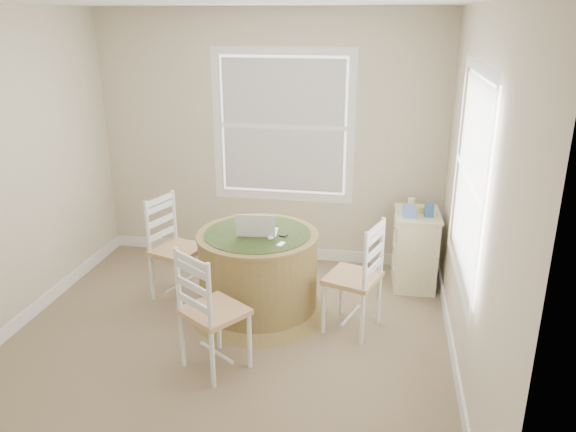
% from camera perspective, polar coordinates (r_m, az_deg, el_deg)
% --- Properties ---
extents(room, '(3.64, 3.64, 2.64)m').
position_cam_1_polar(room, '(4.26, -4.24, 3.13)').
color(room, '#857354').
rests_on(room, ground).
extents(round_table, '(1.23, 1.23, 0.76)m').
position_cam_1_polar(round_table, '(4.95, -3.05, -5.45)').
color(round_table, olive).
rests_on(round_table, ground).
extents(chair_left, '(0.51, 0.53, 0.95)m').
position_cam_1_polar(chair_left, '(5.28, -11.15, -3.37)').
color(chair_left, white).
rests_on(chair_left, ground).
extents(chair_near, '(0.57, 0.57, 0.95)m').
position_cam_1_polar(chair_near, '(4.19, -7.49, -9.52)').
color(chair_near, white).
rests_on(chair_near, ground).
extents(chair_right, '(0.52, 0.53, 0.95)m').
position_cam_1_polar(chair_right, '(4.68, 6.58, -6.21)').
color(chair_right, white).
rests_on(chair_right, ground).
extents(laptop, '(0.35, 0.32, 0.23)m').
position_cam_1_polar(laptop, '(4.78, -3.13, -1.52)').
color(laptop, white).
rests_on(laptop, round_table).
extents(mouse, '(0.08, 0.11, 0.03)m').
position_cam_1_polar(mouse, '(4.70, -1.74, -2.16)').
color(mouse, white).
rests_on(mouse, round_table).
extents(phone, '(0.07, 0.10, 0.02)m').
position_cam_1_polar(phone, '(4.57, -0.71, -2.93)').
color(phone, '#B7BABF').
rests_on(phone, round_table).
extents(keys, '(0.07, 0.06, 0.02)m').
position_cam_1_polar(keys, '(4.73, -0.48, -2.05)').
color(keys, black).
rests_on(keys, round_table).
extents(corner_chest, '(0.44, 0.58, 0.75)m').
position_cam_1_polar(corner_chest, '(5.59, 12.75, -3.29)').
color(corner_chest, '#FAE9BB').
rests_on(corner_chest, ground).
extents(tissue_box, '(0.12, 0.12, 0.10)m').
position_cam_1_polar(tissue_box, '(5.32, 12.27, 0.46)').
color(tissue_box, '#5D80D4').
rests_on(tissue_box, corner_chest).
extents(box_yellow, '(0.15, 0.11, 0.06)m').
position_cam_1_polar(box_yellow, '(5.48, 13.28, 0.71)').
color(box_yellow, '#D4D34B').
rests_on(box_yellow, corner_chest).
extents(box_blue, '(0.08, 0.08, 0.12)m').
position_cam_1_polar(box_blue, '(5.37, 14.10, 0.59)').
color(box_blue, '#2E578C').
rests_on(box_blue, corner_chest).
extents(cup_cream, '(0.07, 0.07, 0.09)m').
position_cam_1_polar(cup_cream, '(5.59, 12.46, 1.32)').
color(cup_cream, beige).
rests_on(cup_cream, corner_chest).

